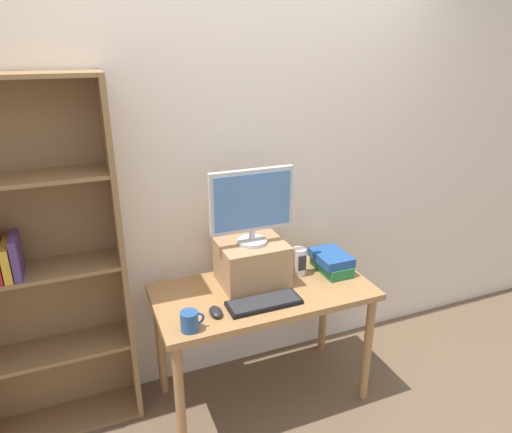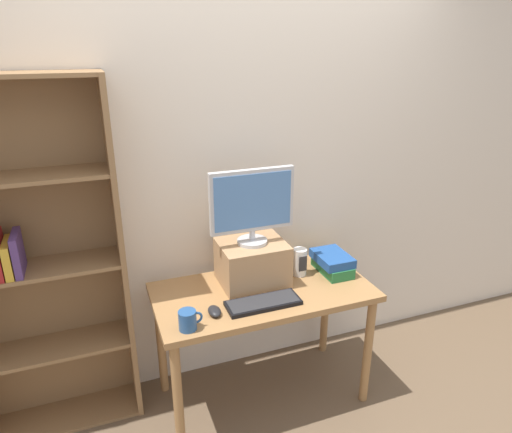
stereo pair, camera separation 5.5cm
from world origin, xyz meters
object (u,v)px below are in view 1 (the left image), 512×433
Objects in this scene: riser_box at (252,263)px; computer_monitor at (252,204)px; keyboard at (264,303)px; book_stack at (331,262)px; computer_mouse at (216,312)px; desk_speaker at (299,261)px; coffee_mug at (190,321)px; desk at (263,304)px; bookshelf_unit at (31,268)px.

computer_monitor reaches higher than riser_box.
keyboard is at bearing -97.14° from computer_monitor.
book_stack is (0.49, -0.05, -0.06)m from riser_box.
computer_monitor reaches higher than computer_mouse.
book_stack reaches higher than keyboard.
computer_mouse is 0.63× the size of desk_speaker.
desk_speaker reaches higher than keyboard.
riser_box is 3.10× the size of coffee_mug.
desk is 7.38× the size of desk_speaker.
computer_monitor is at bearing 173.92° from book_stack.
keyboard reaches higher than desk.
coffee_mug reaches higher than computer_mouse.
riser_box is at bearing 105.04° from desk.
bookshelf_unit reaches higher than coffee_mug.
bookshelf_unit reaches higher than book_stack.
book_stack is at bearing -6.08° from computer_monitor.
desk_speaker is at bearing -6.67° from bookshelf_unit.
desk is 1.22m from bookshelf_unit.
keyboard is (-0.03, -0.25, -0.46)m from computer_monitor.
keyboard is at bearing -97.10° from riser_box.
computer_mouse is 0.39× the size of book_stack.
computer_monitor is 0.60m from computer_mouse.
coffee_mug is (-0.15, -0.08, 0.03)m from computer_mouse.
bookshelf_unit is at bearing 154.48° from computer_mouse.
coffee_mug is at bearing -157.29° from desk_speaker.
coffee_mug reaches higher than desk.
bookshelf_unit reaches higher than riser_box.
bookshelf_unit is at bearing 172.38° from riser_box.
computer_monitor is at bearing 35.86° from coffee_mug.
keyboard is (-0.03, -0.25, -0.11)m from riser_box.
bookshelf_unit is at bearing 159.86° from keyboard.
riser_box is at bearing 39.91° from computer_mouse.
desk_speaker is (1.42, -0.17, -0.15)m from bookshelf_unit.
keyboard is at bearing 9.99° from coffee_mug.
computer_monitor is (-0.00, -0.00, 0.35)m from riser_box.
bookshelf_unit reaches higher than computer_mouse.
riser_box is (-0.03, 0.10, 0.22)m from desk.
riser_box reaches higher than desk_speaker.
book_stack is at bearing 5.91° from desk.
computer_mouse is at bearing -25.52° from bookshelf_unit.
desk is 0.37m from computer_mouse.
computer_mouse is (-0.26, 0.00, 0.01)m from keyboard.
computer_monitor reaches higher than keyboard.
bookshelf_unit is 1.64m from book_stack.
bookshelf_unit is 0.95m from computer_mouse.
desk_speaker is at bearing 21.52° from computer_mouse.
computer_mouse is at bearing -140.09° from riser_box.
bookshelf_unit is 1.14m from riser_box.
computer_mouse is 0.63m from desk_speaker.
keyboard is 1.47× the size of book_stack.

